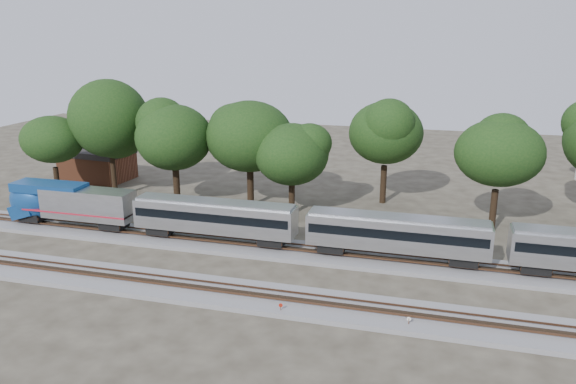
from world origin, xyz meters
name	(u,v)px	position (x,y,z in m)	size (l,w,h in m)	color
ground	(270,278)	(0.00, 0.00, 0.00)	(160.00, 160.00, 0.00)	#383328
track_far	(289,251)	(0.00, 6.00, 0.21)	(160.00, 5.00, 0.73)	slate
track_near	(255,297)	(0.00, -4.00, 0.21)	(160.00, 5.00, 0.73)	slate
train	(398,233)	(10.15, 6.00, 3.03)	(84.37, 2.90, 4.28)	silver
switch_stand_red	(281,308)	(2.63, -5.91, 0.61)	(0.29, 0.13, 0.96)	#512D19
switch_stand_white	(409,321)	(11.95, -5.43, 0.60)	(0.30, 0.06, 0.94)	#512D19
switch_lever	(348,320)	(7.66, -5.60, 0.15)	(0.50, 0.30, 0.30)	#512D19
brick_building	(97,164)	(-33.36, 25.19, 2.21)	(9.73, 7.32, 4.39)	brown
tree_0	(52,140)	(-32.62, 15.40, 7.55)	(7.70, 7.70, 10.85)	black
tree_1	(109,119)	(-26.29, 18.18, 9.98)	(10.15, 10.15, 14.32)	black
tree_2	(174,138)	(-17.08, 17.09, 8.28)	(8.43, 8.43, 11.89)	black
tree_3	(249,137)	(-8.41, 19.17, 8.46)	(8.61, 8.61, 12.14)	black
tree_4	(292,154)	(-2.83, 17.55, 6.99)	(7.12, 7.12, 10.04)	black
tree_5	(386,133)	(6.82, 24.66, 8.66)	(8.82, 8.82, 12.43)	black
tree_6	(499,153)	(19.04, 17.57, 8.38)	(8.54, 8.54, 12.04)	black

